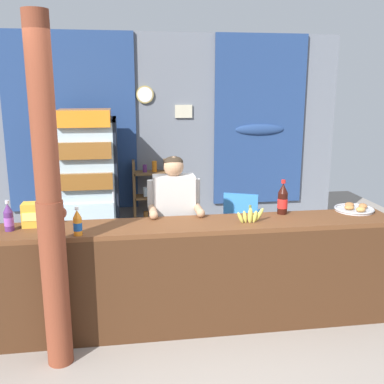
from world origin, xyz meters
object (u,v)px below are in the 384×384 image
(timber_post, at_px, (50,208))
(banana_bunch, at_px, (251,216))
(bottle_shelf_rack, at_px, (150,199))
(soda_bottle_grape_soda, at_px, (9,218))
(stall_counter, at_px, (184,269))
(plastic_lawn_chair, at_px, (242,220))
(drink_fridge, at_px, (88,176))
(soda_bottle_orange_soda, at_px, (78,223))
(soda_bottle_cola, at_px, (283,199))
(snack_box_choco_powder, at_px, (34,215))
(shopkeeper, at_px, (174,214))
(pastry_tray, at_px, (355,209))

(timber_post, bearing_deg, banana_bunch, 12.35)
(bottle_shelf_rack, relative_size, soda_bottle_grape_soda, 4.43)
(stall_counter, relative_size, plastic_lawn_chair, 4.45)
(drink_fridge, xyz_separation_m, soda_bottle_orange_soda, (0.08, -2.21, 0.05))
(timber_post, relative_size, soda_bottle_grape_soda, 10.24)
(bottle_shelf_rack, relative_size, banana_bunch, 4.29)
(soda_bottle_cola, bearing_deg, timber_post, -163.76)
(timber_post, relative_size, plastic_lawn_chair, 3.06)
(snack_box_choco_powder, relative_size, banana_bunch, 0.76)
(stall_counter, bearing_deg, banana_bunch, 5.70)
(plastic_lawn_chair, relative_size, soda_bottle_grape_soda, 3.35)
(bottle_shelf_rack, distance_m, soda_bottle_orange_soda, 2.72)
(timber_post, bearing_deg, shopkeeper, 40.02)
(shopkeeper, relative_size, snack_box_choco_powder, 7.39)
(timber_post, xyz_separation_m, banana_bunch, (1.62, 0.35, -0.23))
(timber_post, xyz_separation_m, plastic_lawn_chair, (1.98, 1.96, -0.77))
(bottle_shelf_rack, distance_m, soda_bottle_grape_soda, 2.75)
(timber_post, xyz_separation_m, snack_box_choco_powder, (-0.22, 0.53, -0.19))
(plastic_lawn_chair, height_order, soda_bottle_orange_soda, soda_bottle_orange_soda)
(plastic_lawn_chair, xyz_separation_m, snack_box_choco_powder, (-2.20, -1.43, 0.58))
(soda_bottle_orange_soda, bearing_deg, pastry_tray, 7.63)
(plastic_lawn_chair, relative_size, shopkeeper, 0.58)
(stall_counter, xyz_separation_m, timber_post, (-1.03, -0.30, 0.67))
(stall_counter, distance_m, banana_bunch, 0.74)
(timber_post, xyz_separation_m, bottle_shelf_rack, (0.88, 2.81, -0.67))
(bottle_shelf_rack, bearing_deg, drink_fridge, -155.16)
(banana_bunch, bearing_deg, timber_post, -167.65)
(stall_counter, relative_size, bottle_shelf_rack, 3.36)
(stall_counter, height_order, bottle_shelf_rack, bottle_shelf_rack)
(timber_post, relative_size, drink_fridge, 1.42)
(pastry_tray, bearing_deg, drink_fridge, 144.44)
(banana_bunch, bearing_deg, pastry_tray, 11.16)
(soda_bottle_grape_soda, bearing_deg, bottle_shelf_rack, 61.57)
(stall_counter, bearing_deg, soda_bottle_grape_soda, 174.66)
(soda_bottle_grape_soda, distance_m, banana_bunch, 2.03)
(soda_bottle_orange_soda, relative_size, banana_bunch, 0.88)
(pastry_tray, bearing_deg, soda_bottle_cola, 179.16)
(drink_fridge, bearing_deg, timber_post, -92.04)
(timber_post, distance_m, shopkeeper, 1.35)
(soda_bottle_cola, bearing_deg, plastic_lawn_chair, 90.45)
(bottle_shelf_rack, height_order, banana_bunch, bottle_shelf_rack)
(banana_bunch, bearing_deg, bottle_shelf_rack, 106.67)
(stall_counter, height_order, drink_fridge, drink_fridge)
(soda_bottle_orange_soda, bearing_deg, banana_bunch, 4.97)
(drink_fridge, bearing_deg, pastry_tray, -35.56)
(stall_counter, xyz_separation_m, bottle_shelf_rack, (-0.14, 2.51, 0.00))
(soda_bottle_grape_soda, distance_m, snack_box_choco_powder, 0.21)
(timber_post, relative_size, pastry_tray, 7.16)
(soda_bottle_cola, height_order, soda_bottle_grape_soda, soda_bottle_cola)
(bottle_shelf_rack, distance_m, shopkeeper, 2.00)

